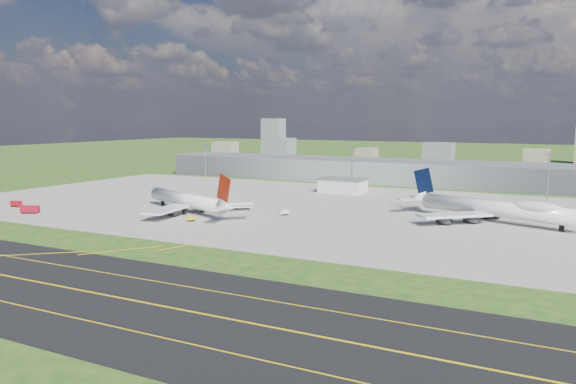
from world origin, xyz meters
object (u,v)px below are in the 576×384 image
at_px(tug_yellow, 191,219).
at_px(fire_truck, 30,210).
at_px(airliner_blue_quad, 495,209).
at_px(crash_tender, 16,204).
at_px(van_white_far, 468,215).
at_px(van_white_near, 284,213).
at_px(airliner_red_twin, 190,201).

bearing_deg(tug_yellow, fire_truck, 150.10).
bearing_deg(airliner_blue_quad, crash_tender, -144.59).
relative_size(airliner_blue_quad, fire_truck, 9.24).
bearing_deg(airliner_blue_quad, van_white_far, 172.13).
height_order(airliner_blue_quad, van_white_near, airliner_blue_quad).
bearing_deg(tug_yellow, van_white_near, 5.77).
relative_size(airliner_red_twin, van_white_near, 14.09).
height_order(airliner_blue_quad, tug_yellow, airliner_blue_quad).
xyz_separation_m(van_white_near, van_white_far, (75.63, 30.80, 0.11)).
xyz_separation_m(airliner_red_twin, van_white_near, (42.34, 14.08, -4.22)).
relative_size(fire_truck, van_white_near, 1.71).
distance_m(airliner_red_twin, tug_yellow, 23.23).
distance_m(crash_tender, van_white_far, 216.92).
bearing_deg(airliner_red_twin, van_white_near, -138.93).
bearing_deg(crash_tender, fire_truck, -28.40).
bearing_deg(airliner_red_twin, airliner_blue_quad, -140.70).
relative_size(airliner_blue_quad, tug_yellow, 17.87).
xyz_separation_m(airliner_blue_quad, tug_yellow, (-115.82, -56.67, -4.92)).
relative_size(fire_truck, crash_tender, 1.50).
bearing_deg(van_white_far, airliner_blue_quad, -41.16).
xyz_separation_m(fire_truck, van_white_near, (106.61, 49.96, -0.57)).
bearing_deg(fire_truck, airliner_red_twin, 4.80).
relative_size(airliner_blue_quad, crash_tender, 13.84).
distance_m(airliner_red_twin, crash_tender, 90.93).
bearing_deg(tug_yellow, van_white_far, -11.69).
height_order(airliner_red_twin, van_white_near, airliner_red_twin).
distance_m(airliner_blue_quad, tug_yellow, 129.03).
bearing_deg(fire_truck, van_white_far, -0.47).
height_order(airliner_red_twin, van_white_far, airliner_red_twin).
distance_m(airliner_red_twin, fire_truck, 73.69).
bearing_deg(van_white_near, fire_truck, 139.74).
distance_m(fire_truck, van_white_far, 199.33).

